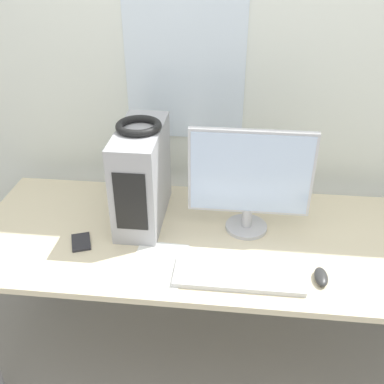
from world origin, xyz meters
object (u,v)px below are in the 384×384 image
(pc_tower, at_px, (142,175))
(monitor_main, at_px, (250,178))
(keyboard, at_px, (239,275))
(mouse, at_px, (321,277))
(headphones, at_px, (139,126))
(cell_phone, at_px, (81,242))

(pc_tower, xyz_separation_m, monitor_main, (0.47, -0.05, 0.04))
(keyboard, distance_m, mouse, 0.31)
(pc_tower, bearing_deg, headphones, 90.00)
(pc_tower, xyz_separation_m, cell_phone, (-0.23, -0.23, -0.21))
(headphones, height_order, cell_phone, headphones)
(keyboard, bearing_deg, mouse, 3.01)
(mouse, bearing_deg, headphones, 154.80)
(headphones, xyz_separation_m, mouse, (0.76, -0.36, -0.44))
(headphones, xyz_separation_m, monitor_main, (0.47, -0.05, -0.20))
(headphones, bearing_deg, monitor_main, -5.78)
(keyboard, height_order, cell_phone, keyboard)
(monitor_main, relative_size, keyboard, 1.04)
(mouse, xyz_separation_m, cell_phone, (-0.99, 0.13, -0.01))
(keyboard, bearing_deg, pc_tower, 140.06)
(mouse, bearing_deg, monitor_main, 132.79)
(monitor_main, bearing_deg, cell_phone, -165.34)
(headphones, distance_m, mouse, 0.94)
(pc_tower, distance_m, cell_phone, 0.39)
(monitor_main, xyz_separation_m, mouse, (0.29, -0.31, -0.24))
(monitor_main, bearing_deg, headphones, 174.22)
(headphones, distance_m, monitor_main, 0.51)
(mouse, bearing_deg, keyboard, -176.99)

